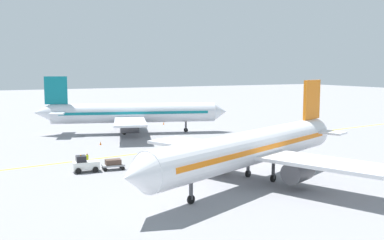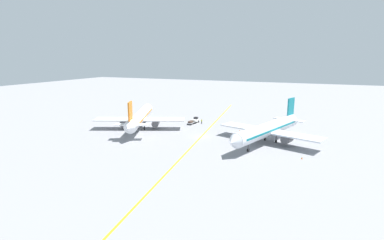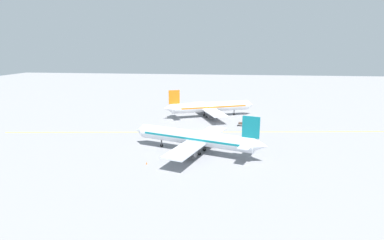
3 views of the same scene
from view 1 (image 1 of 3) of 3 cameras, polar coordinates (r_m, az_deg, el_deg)
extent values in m
plane|color=gray|center=(67.90, -1.44, -3.65)|extent=(400.00, 400.00, 0.00)
cube|color=yellow|center=(67.89, -1.44, -3.65)|extent=(16.10, 119.02, 0.01)
cylinder|color=silver|center=(83.91, -7.29, 0.90)|extent=(12.77, 29.63, 3.60)
cone|color=silver|center=(85.87, 3.58, 1.07)|extent=(4.00, 3.35, 3.42)
cone|color=silver|center=(85.07, -18.48, 0.89)|extent=(3.84, 3.80, 3.06)
cube|color=#0F727F|center=(83.90, -7.30, 1.00)|extent=(11.88, 26.79, 0.50)
cube|color=silver|center=(83.96, -7.97, 0.40)|extent=(28.23, 13.67, 0.36)
cylinder|color=#4C4C51|center=(89.07, -8.01, -0.05)|extent=(3.09, 3.73, 2.20)
cylinder|color=#4C4C51|center=(79.15, -7.90, -0.89)|extent=(3.09, 3.73, 2.20)
cube|color=#0F727F|center=(84.39, -16.90, 3.63)|extent=(1.59, 3.91, 5.00)
cube|color=silver|center=(84.60, -16.48, 1.00)|extent=(9.30, 5.09, 0.24)
cylinder|color=#4C4C51|center=(84.98, -0.79, -0.60)|extent=(0.36, 0.36, 2.00)
cylinder|color=black|center=(85.11, -0.78, -1.27)|extent=(0.52, 0.85, 0.80)
cylinder|color=#4C4C51|center=(85.74, -8.64, -0.61)|extent=(0.36, 0.36, 2.00)
cylinder|color=black|center=(85.87, -8.62, -1.28)|extent=(0.52, 0.85, 0.80)
cylinder|color=#4C4C51|center=(82.57, -8.63, -0.89)|extent=(0.36, 0.36, 2.00)
cylinder|color=black|center=(82.70, -8.61, -1.58)|extent=(0.52, 0.85, 0.80)
cylinder|color=white|center=(47.57, 7.45, -3.51)|extent=(14.74, 29.11, 3.60)
cone|color=white|center=(35.41, -7.18, -7.04)|extent=(4.08, 3.52, 3.42)
cone|color=white|center=(61.85, 15.87, -1.07)|extent=(3.97, 3.94, 3.06)
cube|color=orange|center=(47.54, 7.46, -3.33)|extent=(13.64, 26.35, 0.50)
cube|color=white|center=(48.53, 8.09, -4.18)|extent=(27.87, 15.46, 0.36)
cylinder|color=#4C4C51|center=(46.35, 13.31, -6.39)|extent=(3.25, 3.80, 2.20)
cylinder|color=#4C4C51|center=(51.57, 3.37, -4.90)|extent=(3.25, 3.80, 2.20)
cube|color=orange|center=(59.20, 14.97, 2.51)|extent=(1.85, 3.84, 5.00)
cube|color=white|center=(59.15, 14.65, -1.28)|extent=(9.24, 5.64, 0.24)
cylinder|color=#4C4C51|center=(40.59, -0.13, -8.70)|extent=(0.36, 0.36, 2.00)
cylinder|color=black|center=(40.87, -0.13, -10.06)|extent=(0.56, 0.85, 0.80)
cylinder|color=#4C4C51|center=(48.89, 10.28, -6.15)|extent=(0.36, 0.36, 2.00)
cylinder|color=black|center=(49.12, 10.26, -7.29)|extent=(0.56, 0.85, 0.80)
cylinder|color=#4C4C51|center=(50.54, 7.14, -5.68)|extent=(0.36, 0.36, 2.00)
cylinder|color=black|center=(50.76, 7.12, -6.78)|extent=(0.56, 0.85, 0.80)
cube|color=white|center=(54.25, -13.32, -5.60)|extent=(1.80, 3.14, 0.90)
cube|color=black|center=(54.02, -13.92, -4.80)|extent=(1.38, 1.23, 0.70)
sphere|color=orange|center=(53.93, -13.94, -4.36)|extent=(0.16, 0.16, 0.16)
cylinder|color=black|center=(53.50, -14.24, -6.29)|extent=(0.32, 0.72, 0.70)
cylinder|color=black|center=(54.95, -14.43, -5.95)|extent=(0.32, 0.72, 0.70)
cylinder|color=black|center=(53.75, -12.16, -6.18)|extent=(0.32, 0.72, 0.70)
cylinder|color=black|center=(55.20, -12.41, -5.84)|extent=(0.32, 0.72, 0.70)
cube|color=gray|center=(54.80, -9.98, -5.68)|extent=(1.66, 2.73, 0.20)
cube|color=#4C382D|center=(54.72, -9.99, -5.27)|extent=(1.30, 1.93, 0.60)
cylinder|color=black|center=(54.08, -10.93, -6.21)|extent=(0.19, 0.45, 0.44)
cylinder|color=black|center=(55.29, -11.16, -5.93)|extent=(0.19, 0.45, 0.44)
cylinder|color=black|center=(54.47, -8.77, -6.07)|extent=(0.19, 0.45, 0.44)
cylinder|color=black|center=(55.67, -9.04, -5.80)|extent=(0.19, 0.45, 0.44)
cylinder|color=#23232D|center=(57.20, -13.12, -5.35)|extent=(0.16, 0.16, 0.85)
cylinder|color=#23232D|center=(57.02, -13.20, -5.39)|extent=(0.16, 0.16, 0.85)
cube|color=#CCD819|center=(56.97, -13.18, -4.65)|extent=(0.42, 0.39, 0.60)
cylinder|color=#CCD819|center=(57.18, -13.08, -4.61)|extent=(0.10, 0.10, 0.55)
cylinder|color=#CCD819|center=(56.75, -13.28, -4.70)|extent=(0.10, 0.10, 0.55)
sphere|color=tan|center=(56.89, -13.19, -4.24)|extent=(0.22, 0.22, 0.22)
cone|color=orange|center=(96.46, -3.62, -0.42)|extent=(0.32, 0.32, 0.55)
cone|color=orange|center=(72.44, -11.54, -2.91)|extent=(0.32, 0.32, 0.55)
camera|label=2|loc=(139.35, 22.92, 10.31)|focal=28.00mm
camera|label=3|loc=(151.23, -19.66, 11.43)|focal=28.00mm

